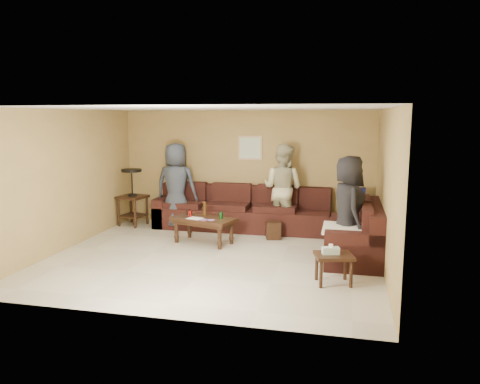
{
  "coord_description": "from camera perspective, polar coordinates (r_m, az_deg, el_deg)",
  "views": [
    {
      "loc": [
        2.15,
        -7.4,
        2.38
      ],
      "look_at": [
        0.25,
        0.85,
        1.0
      ],
      "focal_mm": 35.0,
      "sensor_mm": 36.0,
      "label": 1
    }
  ],
  "objects": [
    {
      "name": "side_table_right",
      "position": [
        6.85,
        11.3,
        -7.89
      ],
      "size": [
        0.62,
        0.55,
        0.58
      ],
      "rotation": [
        0.0,
        0.0,
        0.25
      ],
      "color": "black",
      "rests_on": "ground"
    },
    {
      "name": "person_right",
      "position": [
        7.98,
        13.06,
        -1.89
      ],
      "size": [
        0.77,
        0.97,
        1.74
      ],
      "primitive_type": "imported",
      "rotation": [
        0.0,
        0.0,
        1.85
      ],
      "color": "black",
      "rests_on": "ground"
    },
    {
      "name": "room",
      "position": [
        7.74,
        -3.22,
        3.93
      ],
      "size": [
        5.6,
        5.5,
        2.5
      ],
      "color": "beige",
      "rests_on": "ground"
    },
    {
      "name": "waste_bin",
      "position": [
        9.21,
        4.08,
        -4.67
      ],
      "size": [
        0.34,
        0.34,
        0.34
      ],
      "primitive_type": "cube",
      "rotation": [
        0.0,
        0.0,
        0.26
      ],
      "color": "black",
      "rests_on": "ground"
    },
    {
      "name": "coffee_table",
      "position": [
        8.83,
        -4.47,
        -3.63
      ],
      "size": [
        1.29,
        0.89,
        0.77
      ],
      "rotation": [
        0.0,
        0.0,
        -0.28
      ],
      "color": "black",
      "rests_on": "ground"
    },
    {
      "name": "sectional_sofa",
      "position": [
        9.25,
        4.34,
        -3.6
      ],
      "size": [
        4.65,
        2.9,
        0.97
      ],
      "color": "black",
      "rests_on": "ground"
    },
    {
      "name": "wall_art",
      "position": [
        10.11,
        1.25,
        5.4
      ],
      "size": [
        0.52,
        0.04,
        0.52
      ],
      "color": "tan",
      "rests_on": "ground"
    },
    {
      "name": "end_table_left",
      "position": [
        10.48,
        -12.98,
        -0.49
      ],
      "size": [
        0.64,
        0.64,
        1.24
      ],
      "rotation": [
        0.0,
        0.0,
        -0.2
      ],
      "color": "black",
      "rests_on": "ground"
    },
    {
      "name": "person_middle",
      "position": [
        9.67,
        5.21,
        0.46
      ],
      "size": [
        1.06,
        0.94,
        1.82
      ],
      "primitive_type": "imported",
      "rotation": [
        0.0,
        0.0,
        2.81
      ],
      "color": "#B7B087",
      "rests_on": "ground"
    },
    {
      "name": "person_left",
      "position": [
        10.01,
        -7.78,
        0.75
      ],
      "size": [
        0.9,
        0.59,
        1.83
      ],
      "primitive_type": "imported",
      "rotation": [
        0.0,
        0.0,
        3.15
      ],
      "color": "#2C323E",
      "rests_on": "ground"
    }
  ]
}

